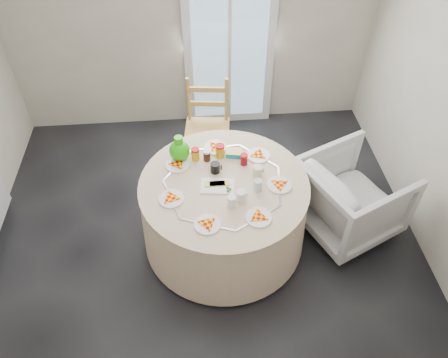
{
  "coord_description": "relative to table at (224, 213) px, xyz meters",
  "views": [
    {
      "loc": [
        -0.04,
        -2.44,
        3.32
      ],
      "look_at": [
        0.18,
        0.09,
        0.8
      ],
      "focal_mm": 35.0,
      "sensor_mm": 36.0,
      "label": 1
    }
  ],
  "objects": [
    {
      "name": "table",
      "position": [
        0.0,
        0.0,
        0.0
      ],
      "size": [
        1.46,
        1.46,
        0.74
      ],
      "primitive_type": "cylinder",
      "color": "beige",
      "rests_on": "floor"
    },
    {
      "name": "cheese_platter",
      "position": [
        -0.06,
        -0.03,
        0.4
      ],
      "size": [
        0.3,
        0.21,
        0.04
      ],
      "primitive_type": null,
      "rotation": [
        0.0,
        0.0,
        -0.12
      ],
      "color": "silver",
      "rests_on": "table"
    },
    {
      "name": "wall_back",
      "position": [
        -0.18,
        1.91,
        0.93
      ],
      "size": [
        4.0,
        0.02,
        2.6
      ],
      "primitive_type": "cube",
      "color": "#BCB5A3",
      "rests_on": "floor"
    },
    {
      "name": "wooden_chair",
      "position": [
        -0.09,
        1.03,
        0.09
      ],
      "size": [
        0.5,
        0.48,
        1.01
      ],
      "primitive_type": null,
      "rotation": [
        0.0,
        0.0,
        -0.11
      ],
      "color": "tan",
      "rests_on": "floor"
    },
    {
      "name": "floor",
      "position": [
        -0.18,
        -0.09,
        -0.38
      ],
      "size": [
        4.0,
        4.0,
        0.0
      ],
      "primitive_type": "plane",
      "color": "black",
      "rests_on": "ground"
    },
    {
      "name": "glass_door",
      "position": [
        0.22,
        1.86,
        0.68
      ],
      "size": [
        1.0,
        0.08,
        2.1
      ],
      "primitive_type": "cube",
      "color": "silver",
      "rests_on": "floor"
    },
    {
      "name": "green_pitcher",
      "position": [
        -0.36,
        0.35,
        0.49
      ],
      "size": [
        0.21,
        0.21,
        0.23
      ],
      "primitive_type": null,
      "rotation": [
        0.0,
        0.0,
        -0.15
      ],
      "color": "#27BA0D",
      "rests_on": "table"
    },
    {
      "name": "mugs_glasses",
      "position": [
        0.12,
        0.03,
        0.44
      ],
      "size": [
        0.7,
        0.7,
        0.11
      ],
      "primitive_type": null,
      "rotation": [
        0.0,
        0.0,
        -0.16
      ],
      "color": "gray",
      "rests_on": "table"
    },
    {
      "name": "jar_cluster",
      "position": [
        -0.02,
        0.27,
        0.45
      ],
      "size": [
        0.53,
        0.39,
        0.14
      ],
      "primitive_type": null,
      "rotation": [
        0.0,
        0.0,
        0.36
      ],
      "color": "#B05F1C",
      "rests_on": "table"
    },
    {
      "name": "place_settings",
      "position": [
        -0.0,
        0.0,
        0.4
      ],
      "size": [
        1.35,
        1.35,
        0.02
      ],
      "primitive_type": null,
      "rotation": [
        0.0,
        0.0,
        0.24
      ],
      "color": "silver",
      "rests_on": "table"
    },
    {
      "name": "butter_tub",
      "position": [
        0.12,
        0.34,
        0.41
      ],
      "size": [
        0.15,
        0.12,
        0.05
      ],
      "primitive_type": "cube",
      "rotation": [
        0.0,
        0.0,
        -0.2
      ],
      "color": "#0D90B4",
      "rests_on": "table"
    },
    {
      "name": "armchair",
      "position": [
        1.18,
        0.08,
        0.02
      ],
      "size": [
        1.04,
        1.06,
        0.84
      ],
      "primitive_type": "imported",
      "rotation": [
        0.0,
        0.0,
        2.0
      ],
      "color": "silver",
      "rests_on": "floor"
    }
  ]
}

